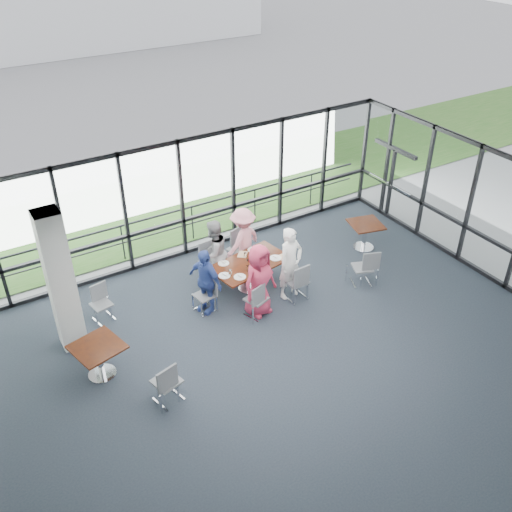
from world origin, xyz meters
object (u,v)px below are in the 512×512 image
side_table_left (98,350)px  main_table (249,267)px  diner_end (205,281)px  chair_main_fr (238,249)px  chair_main_nl (256,299)px  chair_spare_la (167,381)px  diner_far_right (243,240)px  chair_main_nr (296,281)px  diner_far_left (214,253)px  chair_spare_r (362,267)px  side_table_right (366,228)px  structural_column (61,282)px  chair_main_end (204,295)px  chair_main_fl (211,263)px  diner_near_left (259,280)px  diner_near_right (290,263)px  chair_spare_lb (101,304)px

side_table_left → main_table: bearing=13.7°
diner_end → chair_main_fr: diner_end is taller
chair_main_nl → chair_spare_la: bearing=-172.6°
chair_main_fr → chair_spare_la: size_ratio=0.97×
chair_main_nl → side_table_left: bearing=162.0°
diner_far_right → chair_main_nr: (0.45, -1.70, -0.38)m
diner_far_left → chair_spare_r: diner_far_left is taller
side_table_right → diner_end: size_ratio=0.62×
structural_column → diner_far_left: 3.73m
chair_main_end → structural_column: bearing=-108.1°
chair_main_fl → chair_main_fr: (0.91, 0.21, -0.01)m
diner_end → chair_main_fl: size_ratio=1.69×
diner_near_left → diner_far_left: (-0.32, 1.57, -0.03)m
diner_near_left → chair_spare_la: 3.23m
diner_end → side_table_left: bearing=-93.0°
chair_main_fl → diner_near_right: bearing=125.2°
diner_near_left → diner_far_right: size_ratio=1.02×
chair_main_fr → chair_spare_la: bearing=25.7°
diner_far_right → chair_spare_r: size_ratio=1.84×
structural_column → diner_near_right: bearing=-11.4°
chair_main_fr → chair_spare_r: bearing=115.1°
side_table_right → chair_spare_r: size_ratio=1.06×
chair_main_end → chair_spare_r: chair_spare_r is taller
chair_main_nr → diner_far_left: bearing=127.8°
diner_end → diner_far_right: bearing=103.8°
diner_far_right → chair_main_end: size_ratio=2.04×
chair_main_nr → chair_spare_la: size_ratio=1.00×
chair_main_nr → chair_spare_r: chair_main_nr is taller
chair_main_end → chair_spare_lb: (-2.12, 0.90, -0.00)m
chair_main_fr → chair_spare_la: 4.81m
diner_far_right → chair_main_nl: bearing=48.9°
diner_end → chair_main_fl: bearing=128.7°
diner_near_right → chair_spare_r: diner_near_right is taller
main_table → chair_main_fl: (-0.62, 0.83, -0.14)m
structural_column → diner_far_right: size_ratio=1.85×
diner_near_right → diner_far_right: (-0.39, 1.52, -0.04)m
chair_main_nl → chair_main_fr: size_ratio=0.96×
main_table → chair_main_fr: bearing=64.8°
diner_far_right → chair_main_nl: size_ratio=1.91×
diner_near_left → chair_spare_r: diner_near_left is taller
main_table → chair_main_end: chair_main_end is taller
chair_main_fl → chair_spare_r: (3.08, -2.09, -0.01)m
main_table → chair_main_fr: chair_main_fr is taller
chair_main_nl → structural_column: bearing=144.0°
chair_main_fl → chair_spare_lb: 2.82m
chair_main_end → chair_spare_lb: 2.30m
diner_near_right → chair_spare_la: diner_near_right is taller
chair_main_nl → chair_spare_lb: size_ratio=1.07×
diner_near_left → chair_main_nl: 0.45m
chair_spare_r → chair_main_nr: bearing=-169.8°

